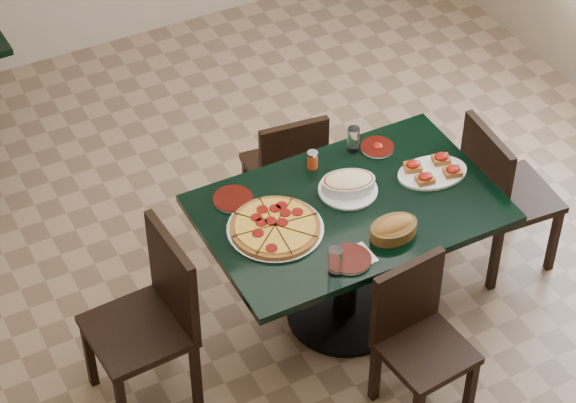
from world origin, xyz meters
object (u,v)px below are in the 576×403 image
chair_left (154,313)px  chair_far (287,168)px  pepperoni_pizza (275,227)px  chair_right (500,190)px  bruschetta_platter (433,170)px  chair_near (417,333)px  lasagna_casserole (348,184)px  bread_basket (394,228)px  main_table (348,234)px

chair_left → chair_far: bearing=120.8°
chair_far → pepperoni_pizza: size_ratio=1.77×
chair_right → bruschetta_platter: size_ratio=2.35×
chair_far → chair_right: (0.85, -0.73, 0.06)m
pepperoni_pizza → chair_near: bearing=-56.5°
chair_near → bruschetta_platter: bearing=47.9°
chair_right → lasagna_casserole: bearing=86.2°
bruschetta_platter → chair_near: bearing=-118.3°
chair_far → bread_basket: bread_basket is taller
chair_near → lasagna_casserole: bearing=82.0°
main_table → pepperoni_pizza: bearing=177.9°
chair_far → bread_basket: (0.04, -0.97, 0.35)m
chair_right → chair_left: size_ratio=0.97×
chair_near → bruschetta_platter: size_ratio=2.10×
pepperoni_pizza → chair_left: bearing=-178.4°
chair_left → bruschetta_platter: chair_left is taller
lasagna_casserole → chair_left: bearing=-157.0°
bruschetta_platter → bread_basket: bearing=-136.8°
chair_far → lasagna_casserole: lasagna_casserole is taller
chair_far → bruschetta_platter: size_ratio=2.08×
chair_far → chair_left: chair_left is taller
pepperoni_pizza → lasagna_casserole: bearing=10.8°
bread_basket → main_table: bearing=103.9°
chair_far → lasagna_casserole: (0.01, -0.61, 0.35)m
chair_far → main_table: bearing=93.6°
chair_near → lasagna_casserole: (0.03, 0.70, 0.35)m
chair_near → bruschetta_platter: (0.45, 0.62, 0.33)m
lasagna_casserole → bread_basket: (0.03, -0.36, -0.01)m
bread_basket → chair_near: bearing=-102.4°
chair_left → pepperoni_pizza: chair_left is taller
chair_far → chair_near: 1.31m
chair_near → chair_left: chair_left is taller
chair_left → bread_basket: (1.10, -0.26, 0.27)m
bruschetta_platter → lasagna_casserole: bearing=177.1°
bread_basket → lasagna_casserole: bearing=92.5°
main_table → chair_left: 1.02m
chair_right → main_table: bearing=92.8°
chair_far → bread_basket: 1.04m
main_table → chair_right: size_ratio=1.55×
lasagna_casserole → main_table: bearing=-97.6°
chair_far → chair_near: size_ratio=0.99×
bruschetta_platter → chair_left: bearing=-171.5°
pepperoni_pizza → bruschetta_platter: bearing=0.2°
chair_right → lasagna_casserole: (-0.84, 0.11, 0.29)m
chair_right → bread_basket: 0.89m
main_table → bread_basket: size_ratio=5.81×
chair_far → bruschetta_platter: bruschetta_platter is taller
chair_far → chair_left: bearing=40.6°
main_table → chair_left: chair_left is taller
main_table → bruschetta_platter: size_ratio=3.64×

